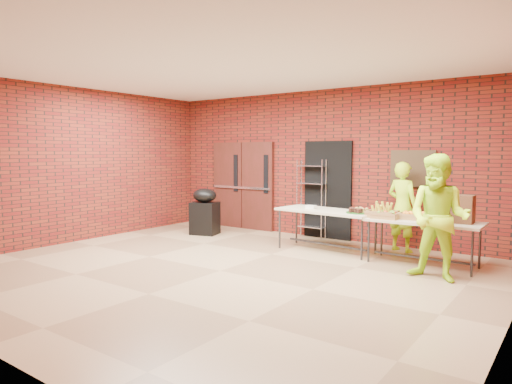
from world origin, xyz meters
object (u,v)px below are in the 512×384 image
(coffee_dispenser, at_px, (462,209))
(volunteer_woman, at_px, (402,207))
(table_right, at_px, (423,224))
(wire_rack, at_px, (311,199))
(volunteer_man, at_px, (439,218))
(table_left, at_px, (327,213))
(covered_grill, at_px, (205,211))

(coffee_dispenser, height_order, volunteer_woman, volunteer_woman)
(table_right, height_order, volunteer_woman, volunteer_woman)
(wire_rack, height_order, volunteer_man, volunteer_man)
(table_left, height_order, table_right, table_left)
(volunteer_man, bearing_deg, volunteer_woman, 128.79)
(covered_grill, bearing_deg, volunteer_woman, -5.20)
(volunteer_woman, xyz_separation_m, volunteer_man, (1.06, -1.63, 0.08))
(wire_rack, xyz_separation_m, volunteer_woman, (2.06, -0.22, -0.01))
(table_left, bearing_deg, table_right, 3.57)
(wire_rack, distance_m, table_left, 1.36)
(volunteer_woman, bearing_deg, table_right, 142.87)
(covered_grill, bearing_deg, table_right, -16.73)
(covered_grill, bearing_deg, coffee_dispenser, -15.90)
(table_left, bearing_deg, volunteer_woman, 40.00)
(table_left, height_order, volunteer_man, volunteer_man)
(table_left, xyz_separation_m, coffee_dispenser, (2.37, 0.01, 0.25))
(table_left, xyz_separation_m, covered_grill, (-3.05, -0.04, -0.19))
(coffee_dispenser, bearing_deg, volunteer_man, -99.56)
(coffee_dispenser, relative_size, covered_grill, 0.42)
(table_left, xyz_separation_m, volunteer_woman, (1.16, 0.80, 0.13))
(coffee_dispenser, bearing_deg, table_left, -179.70)
(covered_grill, distance_m, volunteer_woman, 4.31)
(table_right, bearing_deg, covered_grill, 179.52)
(table_left, distance_m, coffee_dispenser, 2.38)
(covered_grill, height_order, volunteer_woman, volunteer_woman)
(wire_rack, bearing_deg, table_left, -48.63)
(table_right, xyz_separation_m, volunteer_woman, (-0.63, 0.86, 0.16))
(table_left, xyz_separation_m, table_right, (1.79, -0.06, -0.03))
(wire_rack, bearing_deg, covered_grill, -153.80)
(wire_rack, relative_size, coffee_dispenser, 3.87)
(coffee_dispenser, bearing_deg, wire_rack, 162.85)
(wire_rack, height_order, volunteer_woman, wire_rack)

